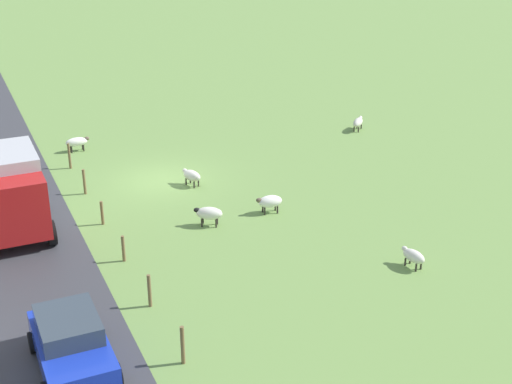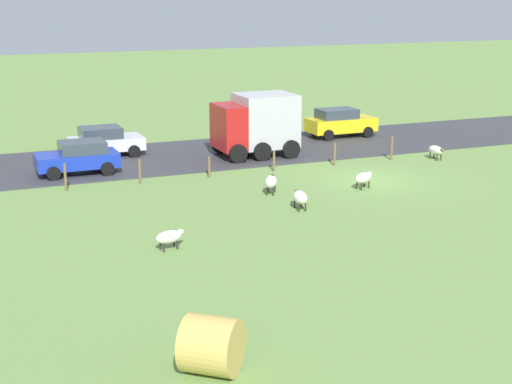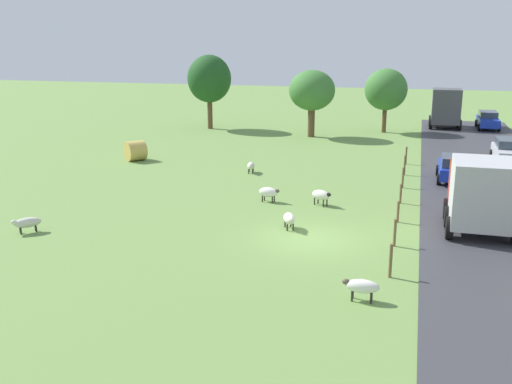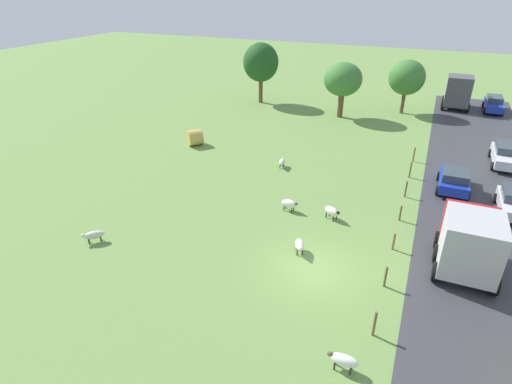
{
  "view_description": "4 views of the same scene",
  "coord_description": "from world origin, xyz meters",
  "views": [
    {
      "loc": [
        8.77,
        30.34,
        13.13
      ],
      "look_at": [
        -2.63,
        4.82,
        0.86
      ],
      "focal_mm": 51.58,
      "sensor_mm": 36.0,
      "label": 1
    },
    {
      "loc": [
        -30.12,
        18.33,
        8.63
      ],
      "look_at": [
        -1.98,
        6.69,
        0.62
      ],
      "focal_mm": 54.34,
      "sensor_mm": 36.0,
      "label": 2
    },
    {
      "loc": [
        4.12,
        -23.0,
        8.23
      ],
      "look_at": [
        -3.61,
        4.73,
        0.62
      ],
      "focal_mm": 40.77,
      "sensor_mm": 36.0,
      "label": 3
    },
    {
      "loc": [
        4.01,
        -16.67,
        13.25
      ],
      "look_at": [
        -5.25,
        4.94,
        1.04
      ],
      "focal_mm": 28.99,
      "sensor_mm": 36.0,
      "label": 4
    }
  ],
  "objects": [
    {
      "name": "ground_plane",
      "position": [
        0.0,
        0.0,
        0.0
      ],
      "size": [
        160.0,
        160.0,
        0.0
      ],
      "primitive_type": "plane",
      "color": "#6B8E47"
    },
    {
      "name": "sheep_0",
      "position": [
        -12.0,
        -2.43,
        0.46
      ],
      "size": [
        1.13,
        1.12,
        0.68
      ],
      "color": "beige",
      "rests_on": "ground_plane"
    },
    {
      "name": "sheep_1",
      "position": [
        2.75,
        -5.41,
        0.5
      ],
      "size": [
        1.21,
        0.46,
        0.73
      ],
      "color": "white",
      "rests_on": "ground_plane"
    },
    {
      "name": "sheep_2",
      "position": [
        -3.07,
        5.23,
        0.51
      ],
      "size": [
        1.15,
        0.64,
        0.78
      ],
      "color": "white",
      "rests_on": "ground_plane"
    },
    {
      "name": "sheep_3",
      "position": [
        -5.83,
        11.48,
        0.45
      ],
      "size": [
        0.63,
        1.1,
        0.68
      ],
      "color": "silver",
      "rests_on": "ground_plane"
    },
    {
      "name": "sheep_4",
      "position": [
        -1.08,
        1.16,
        0.48
      ],
      "size": [
        0.83,
        1.13,
        0.73
      ],
      "color": "silver",
      "rests_on": "ground_plane"
    },
    {
      "name": "sheep_5",
      "position": [
        -0.34,
        5.32,
        0.54
      ],
      "size": [
        1.18,
        0.98,
        0.8
      ],
      "color": "silver",
      "rests_on": "ground_plane"
    },
    {
      "name": "hay_bale_0",
      "position": [
        -14.65,
        13.04,
        0.68
      ],
      "size": [
        1.85,
        1.83,
        1.37
      ],
      "primitive_type": "cylinder",
      "rotation": [
        1.57,
        0.0,
        2.44
      ],
      "color": "tan",
      "rests_on": "ground_plane"
    },
    {
      "name": "tree_0",
      "position": [
        -4.71,
        26.42,
        3.94
      ],
      "size": [
        3.92,
        3.92,
        5.7
      ],
      "color": "brown",
      "rests_on": "ground_plane"
    },
    {
      "name": "tree_1",
      "position": [
        -14.73,
        28.48,
        4.62
      ],
      "size": [
        4.06,
        4.06,
        6.83
      ],
      "color": "brown",
      "rests_on": "ground_plane"
    },
    {
      "name": "tree_2",
      "position": [
        1.22,
        30.57,
        3.84
      ],
      "size": [
        3.77,
        3.77,
        5.7
      ],
      "color": "brown",
      "rests_on": "ground_plane"
    },
    {
      "name": "fence_post_0",
      "position": [
        3.54,
        -3.21,
        0.63
      ],
      "size": [
        0.12,
        0.12,
        1.26
      ],
      "primitive_type": "cylinder",
      "color": "brown",
      "rests_on": "ground_plane"
    },
    {
      "name": "fence_post_1",
      "position": [
        3.54,
        0.13,
        0.58
      ],
      "size": [
        0.12,
        0.12,
        1.16
      ],
      "primitive_type": "cylinder",
      "color": "brown",
      "rests_on": "ground_plane"
    },
    {
      "name": "fence_post_2",
      "position": [
        3.54,
        3.46,
        0.5
      ],
      "size": [
        0.12,
        0.12,
        1.01
      ],
      "primitive_type": "cylinder",
      "color": "brown",
      "rests_on": "ground_plane"
    },
    {
      "name": "fence_post_3",
      "position": [
        3.54,
        6.8,
        0.51
      ],
      "size": [
        0.12,
        0.12,
        1.02
      ],
      "primitive_type": "cylinder",
      "color": "brown",
      "rests_on": "ground_plane"
    },
    {
      "name": "fence_post_4",
      "position": [
        3.54,
        10.13,
        0.59
      ],
      "size": [
        0.12,
        0.12,
        1.17
      ],
      "primitive_type": "cylinder",
      "color": "brown",
      "rests_on": "ground_plane"
    },
    {
      "name": "fence_post_5",
      "position": [
        3.54,
        13.47,
        0.63
      ],
      "size": [
        0.12,
        0.12,
        1.25
      ],
      "primitive_type": "cylinder",
      "color": "brown",
      "rests_on": "ground_plane"
    },
    {
      "name": "fence_post_6",
      "position": [
        3.54,
        16.8,
        0.6
      ],
      "size": [
        0.12,
        0.12,
        1.2
      ],
      "primitive_type": "cylinder",
      "color": "brown",
      "rests_on": "ground_plane"
    },
    {
      "name": "truck_0",
      "position": [
        7.03,
        2.96,
        1.79
      ],
      "size": [
        2.9,
        4.15,
        3.24
      ],
      "color": "#B21919",
      "rests_on": "road_strip"
    },
    {
      "name": "truck_1",
      "position": [
        6.62,
        34.66,
        1.95
      ],
      "size": [
        2.86,
        3.95,
        3.68
      ],
      "color": "white",
      "rests_on": "road_strip"
    },
    {
      "name": "car_0",
      "position": [
        6.49,
        12.37,
        0.86
      ],
      "size": [
        2.11,
        3.84,
        1.55
      ],
      "color": "#1933B2",
      "rests_on": "road_strip"
    },
    {
      "name": "car_2",
      "position": [
        10.26,
        18.82,
        0.9
      ],
      "size": [
        2.11,
        4.5,
        1.61
      ],
      "color": "silver",
      "rests_on": "road_strip"
    },
    {
      "name": "car_4",
      "position": [
        10.47,
        35.08,
        0.89
      ],
      "size": [
        1.96,
        4.57,
        1.6
      ],
      "color": "#1933B2",
      "rests_on": "road_strip"
    }
  ]
}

